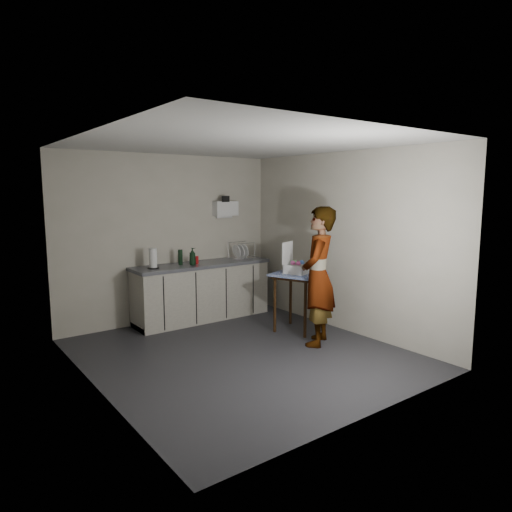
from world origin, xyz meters
TOP-DOWN VIEW (x-y plane):
  - ground at (0.00, 0.00)m, footprint 4.00×4.00m
  - wall_back at (0.00, 1.99)m, footprint 3.60×0.02m
  - wall_right at (1.79, 0.00)m, footprint 0.02×4.00m
  - wall_left at (-1.79, 0.00)m, footprint 0.02×4.00m
  - ceiling at (0.00, 0.00)m, footprint 3.60×4.00m
  - kitchen_counter at (0.40, 1.70)m, footprint 2.24×0.62m
  - wall_shelf at (1.00, 1.92)m, footprint 0.42×0.18m
  - side_table at (1.22, 0.33)m, footprint 0.86×0.86m
  - standing_man at (1.04, -0.27)m, footprint 0.80×0.75m
  - soap_bottle at (0.19, 1.61)m, footprint 0.14×0.14m
  - soda_can at (0.29, 1.67)m, footprint 0.07×0.07m
  - dark_bottle at (0.05, 1.74)m, footprint 0.07×0.07m
  - paper_towel at (-0.43, 1.68)m, footprint 0.17×0.17m
  - dish_rack at (1.19, 1.73)m, footprint 0.40×0.30m
  - bakery_box at (1.20, 0.35)m, footprint 0.42×0.42m

SIDE VIEW (x-z plane):
  - ground at x=0.00m, z-range 0.00..0.00m
  - kitchen_counter at x=0.40m, z-range -0.03..0.88m
  - side_table at x=1.22m, z-range 0.32..1.18m
  - standing_man at x=1.04m, z-range 0.00..1.84m
  - bakery_box at x=1.20m, z-range 0.74..1.18m
  - soda_can at x=0.29m, z-range 0.91..1.03m
  - dish_rack at x=1.19m, z-range 0.83..1.11m
  - dark_bottle at x=0.05m, z-range 0.91..1.15m
  - soap_bottle at x=0.19m, z-range 0.91..1.18m
  - paper_towel at x=-0.43m, z-range 0.90..1.20m
  - wall_back at x=0.00m, z-range 0.00..2.60m
  - wall_right at x=1.79m, z-range 0.00..2.60m
  - wall_left at x=-1.79m, z-range 0.00..2.60m
  - wall_shelf at x=1.00m, z-range 1.56..1.93m
  - ceiling at x=0.00m, z-range 2.59..2.60m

